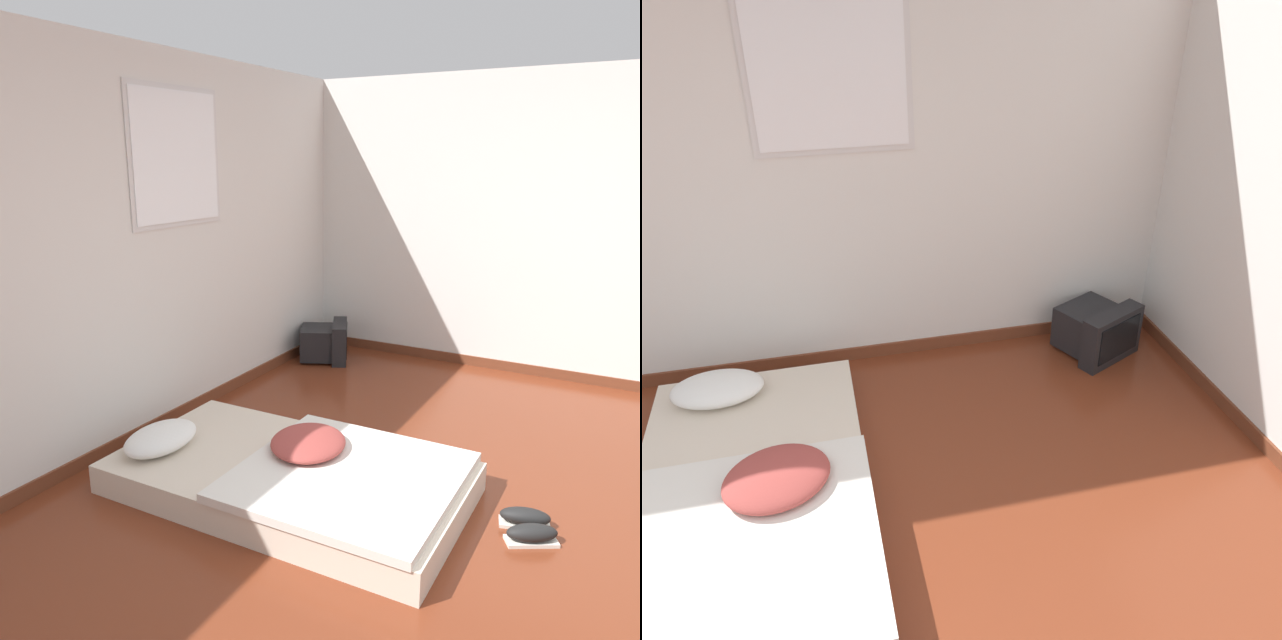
% 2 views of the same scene
% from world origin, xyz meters
% --- Properties ---
extents(ground_plane, '(20.00, 20.00, 0.00)m').
position_xyz_m(ground_plane, '(0.00, 0.00, 0.00)').
color(ground_plane, maroon).
extents(wall_back, '(8.28, 0.08, 2.60)m').
position_xyz_m(wall_back, '(0.01, 2.79, 1.29)').
color(wall_back, silver).
rests_on(wall_back, ground_plane).
extents(wall_right, '(0.08, 7.92, 2.60)m').
position_xyz_m(wall_right, '(2.97, 0.00, 1.29)').
color(wall_right, silver).
rests_on(wall_right, ground_plane).
extents(mattress_bed, '(1.16, 2.02, 0.32)m').
position_xyz_m(mattress_bed, '(0.17, 1.46, 0.12)').
color(mattress_bed, beige).
rests_on(mattress_bed, ground_plane).
extents(crt_tv, '(0.58, 0.58, 0.37)m').
position_xyz_m(crt_tv, '(2.43, 2.44, 0.17)').
color(crt_tv, black).
rests_on(crt_tv, ground_plane).
extents(sneaker_pair, '(0.34, 0.34, 0.10)m').
position_xyz_m(sneaker_pair, '(0.41, 0.17, 0.05)').
color(sneaker_pair, silver).
rests_on(sneaker_pair, ground_plane).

